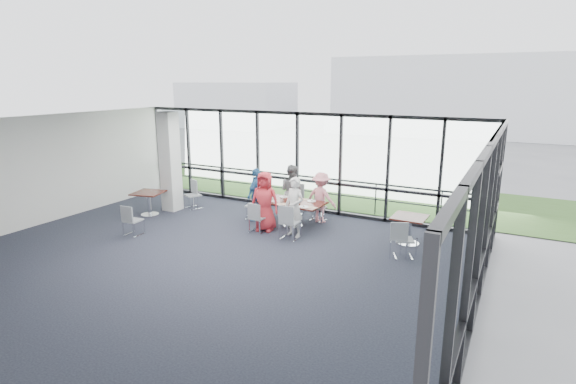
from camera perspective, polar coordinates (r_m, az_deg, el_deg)
The scene contains 43 objects.
floor at distance 11.00m, azimuth -10.77°, elevation -8.54°, with size 12.00×10.00×0.02m, color black.
ceiling at distance 10.23m, azimuth -11.59°, elevation 8.33°, with size 12.00×10.00×0.04m, color white.
wall_left at distance 14.95m, azimuth -29.42°, elevation 2.31°, with size 0.10×10.00×3.20m, color silver.
curtain_wall_back at distance 14.63m, azimuth 1.17°, elevation 3.90°, with size 12.00×0.10×3.20m, color white.
curtain_wall_right at distance 8.29m, azimuth 23.35°, elevation -5.16°, with size 0.10×10.00×3.20m, color white.
exit_door at distance 12.04m, azimuth 24.67°, elevation -2.29°, with size 0.12×1.60×2.10m, color black.
structural_column at distance 15.03m, azimuth -14.75°, elevation 3.71°, with size 0.50×0.50×3.20m, color silver.
apron at distance 19.46m, azimuth 7.77°, elevation 1.43°, with size 80.00×70.00×0.02m, color slate.
grass_strip at distance 17.63m, azimuth 5.53°, elevation 0.29°, with size 80.00×5.00×0.01m, color #36561F.
hangar_main at distance 39.97m, azimuth 24.76°, elevation 11.04°, with size 24.00×10.00×6.00m, color white.
hangar_aux at distance 43.47m, azimuth -6.59°, elevation 11.01°, with size 10.00×6.00×4.00m, color white.
guard_rail at distance 15.38m, azimuth 2.16°, elevation 0.20°, with size 0.06×0.06×12.00m, color #2D2D33.
main_table at distance 13.04m, azimuth 0.61°, elevation -1.77°, with size 1.90×1.13×0.75m.
side_table_left at distance 14.81m, azimuth -17.30°, elevation -0.44°, with size 1.04×1.04×0.75m.
side_table_right at distance 12.05m, azimuth 15.18°, elevation -3.55°, with size 0.87×0.87×0.75m.
diner_near_left at distance 12.65m, azimuth -2.96°, elevation -1.20°, with size 0.83×0.54×1.70m, color #BA2831.
diner_near_right at distance 12.17m, azimuth 0.82°, elevation -1.93°, with size 0.60×0.44×1.65m, color silver.
diner_far_left at distance 13.90m, azimuth 0.51°, elevation 0.13°, with size 0.81×0.50×1.66m, color slate.
diner_far_right at distance 13.44m, azimuth 4.22°, elevation -0.70°, with size 0.98×0.51×1.52m, color pink.
diner_end at distance 13.61m, azimuth -3.91°, elevation -0.31°, with size 0.95×0.52×1.62m, color #2B6196.
chair_main_nl at distance 12.62m, azimuth -3.89°, elevation -3.28°, with size 0.41×0.41×0.84m, color gray, non-canonical shape.
chair_main_nr at distance 12.04m, azimuth 0.25°, elevation -3.85°, with size 0.46×0.46×0.94m, color gray, non-canonical shape.
chair_main_fl at distance 14.08m, azimuth 0.68°, elevation -1.14°, with size 0.48×0.48×0.98m, color gray, non-canonical shape.
chair_main_fr at distance 13.66m, azimuth 3.86°, elevation -1.98°, with size 0.40×0.40×0.82m, color gray, non-canonical shape.
chair_main_end at distance 13.83m, azimuth -4.42°, elevation -1.73°, with size 0.41×0.41×0.85m, color gray, non-canonical shape.
chair_spare_la at distance 13.06m, azimuth -19.07°, elevation -3.43°, with size 0.41×0.41×0.85m, color gray, non-canonical shape.
chair_spare_lb at distance 15.24m, azimuth -11.99°, elevation -0.40°, with size 0.45×0.45×0.92m, color gray, non-canonical shape.
chair_spare_r at distance 11.17m, azimuth 14.50°, elevation -5.88°, with size 0.44×0.44×0.89m, color gray, non-canonical shape.
plate_nl at distance 13.03m, azimuth -1.83°, elevation -1.16°, with size 0.25×0.25×0.01m, color white.
plate_nr at distance 12.44m, azimuth 2.00°, elevation -1.90°, with size 0.27×0.27×0.01m, color white.
plate_fl at distance 13.52m, azimuth -0.53°, elevation -0.60°, with size 0.26×0.26×0.01m, color white.
plate_fr at distance 13.06m, azimuth 3.00°, elevation -1.14°, with size 0.27×0.27×0.01m, color white.
plate_end at distance 13.41m, azimuth -2.32°, elevation -0.73°, with size 0.28×0.28×0.01m, color white.
tumbler_a at distance 12.91m, azimuth -0.84°, elevation -1.03°, with size 0.07×0.07×0.13m, color white.
tumbler_b at distance 12.66m, azimuth 1.42°, elevation -1.32°, with size 0.07×0.07×0.14m, color white.
tumbler_c at distance 13.14m, azimuth 0.99°, elevation -0.75°, with size 0.07×0.07×0.14m, color white.
tumbler_d at distance 13.25m, azimuth -2.08°, elevation -0.62°, with size 0.07×0.07×0.14m, color white.
menu_a at distance 12.73m, azimuth -0.97°, elevation -1.54°, with size 0.31×0.22×0.00m, color white.
menu_b at distance 12.41m, azimuth 3.08°, elevation -1.97°, with size 0.29×0.20×0.00m, color white.
menu_c at distance 13.25m, azimuth 1.87°, elevation -0.93°, with size 0.29×0.21×0.00m, color white.
condiment_caddy at distance 12.99m, azimuth 0.86°, elevation -1.15°, with size 0.10×0.07×0.04m, color black.
ketchup_bottle at distance 12.98m, azimuth 0.58°, elevation -0.84°, with size 0.06×0.06×0.18m, color #A81911.
green_bottle at distance 12.94m, azimuth 1.00°, elevation -0.84°, with size 0.05×0.05×0.20m, color #2A7D2E.
Camera 1 is at (6.45, -7.88, 4.15)m, focal length 28.00 mm.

